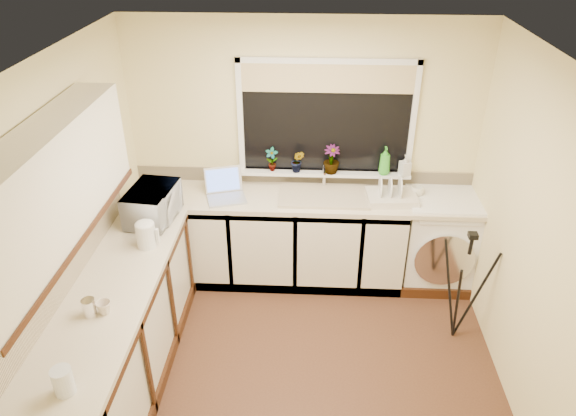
{
  "coord_description": "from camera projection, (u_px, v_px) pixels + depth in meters",
  "views": [
    {
      "loc": [
        0.09,
        -3.09,
        3.25
      ],
      "look_at": [
        -0.1,
        0.55,
        1.15
      ],
      "focal_mm": 33.28,
      "sensor_mm": 36.0,
      "label": 1
    }
  ],
  "objects": [
    {
      "name": "plant_c",
      "position": [
        332.0,
        160.0,
        4.92
      ],
      "size": [
        0.17,
        0.17,
        0.27
      ],
      "primitive_type": "imported",
      "rotation": [
        0.0,
        0.0,
        0.18
      ],
      "color": "#999999",
      "rests_on": "windowsill"
    },
    {
      "name": "cup_back",
      "position": [
        417.0,
        191.0,
        4.88
      ],
      "size": [
        0.12,
        0.12,
        0.1
      ],
      "primitive_type": "imported",
      "rotation": [
        0.0,
        0.0,
        -0.01
      ],
      "color": "white",
      "rests_on": "worktop_back"
    },
    {
      "name": "splashback_back",
      "position": [
        303.0,
        176.0,
        5.1
      ],
      "size": [
        3.2,
        0.02,
        0.14
      ],
      "primitive_type": "cube",
      "color": "beige",
      "rests_on": "wall_back"
    },
    {
      "name": "worktop_left",
      "position": [
        107.0,
        299.0,
        3.66
      ],
      "size": [
        0.6,
        2.4,
        0.04
      ],
      "primitive_type": "cube",
      "color": "beige",
      "rests_on": "base_cabinet_left"
    },
    {
      "name": "worktop_back",
      "position": [
        302.0,
        198.0,
        4.9
      ],
      "size": [
        3.2,
        0.6,
        0.04
      ],
      "primitive_type": "cube",
      "color": "beige",
      "rests_on": "base_cabinet_back"
    },
    {
      "name": "base_cabinet_back",
      "position": [
        268.0,
        238.0,
        5.14
      ],
      "size": [
        2.55,
        0.6,
        0.86
      ],
      "primitive_type": "cube",
      "color": "silver",
      "rests_on": "floor"
    },
    {
      "name": "wall_right",
      "position": [
        533.0,
        245.0,
        3.62
      ],
      "size": [
        0.0,
        3.0,
        3.0
      ],
      "primitive_type": "plane",
      "rotation": [
        1.57,
        0.0,
        -1.57
      ],
      "color": "beige",
      "rests_on": "ground"
    },
    {
      "name": "window_glass",
      "position": [
        326.0,
        119.0,
        4.8
      ],
      "size": [
        1.5,
        0.02,
        1.0
      ],
      "primitive_type": "cube",
      "color": "black",
      "rests_on": "wall_back"
    },
    {
      "name": "upper_cabinet",
      "position": [
        47.0,
        191.0,
        3.08
      ],
      "size": [
        0.28,
        1.9,
        0.7
      ],
      "primitive_type": "cube",
      "color": "silver",
      "rests_on": "wall_left"
    },
    {
      "name": "splashback_left",
      "position": [
        58.0,
        269.0,
        3.55
      ],
      "size": [
        0.02,
        2.4,
        0.45
      ],
      "primitive_type": "cube",
      "color": "beige",
      "rests_on": "wall_left"
    },
    {
      "name": "wall_back",
      "position": [
        303.0,
        151.0,
        4.99
      ],
      "size": [
        3.2,
        0.0,
        3.2
      ],
      "primitive_type": "plane",
      "rotation": [
        1.57,
        0.0,
        0.0
      ],
      "color": "beige",
      "rests_on": "ground"
    },
    {
      "name": "plant_b",
      "position": [
        298.0,
        161.0,
        4.94
      ],
      "size": [
        0.14,
        0.12,
        0.22
      ],
      "primitive_type": "imported",
      "rotation": [
        0.0,
        0.0,
        -0.19
      ],
      "color": "#999999",
      "rests_on": "windowsill"
    },
    {
      "name": "microwave",
      "position": [
        153.0,
        204.0,
        4.48
      ],
      "size": [
        0.41,
        0.55,
        0.29
      ],
      "primitive_type": "imported",
      "rotation": [
        0.0,
        0.0,
        1.46
      ],
      "color": "white",
      "rests_on": "worktop_left"
    },
    {
      "name": "laptop",
      "position": [
        225.0,
        190.0,
        4.87
      ],
      "size": [
        0.42,
        0.43,
        0.24
      ],
      "rotation": [
        0.0,
        0.0,
        0.3
      ],
      "color": "#A7A8AF",
      "rests_on": "worktop_back"
    },
    {
      "name": "cup_left",
      "position": [
        104.0,
        308.0,
        3.48
      ],
      "size": [
        0.11,
        0.11,
        0.09
      ],
      "primitive_type": "imported",
      "rotation": [
        0.0,
        0.0,
        -0.12
      ],
      "color": "beige",
      "rests_on": "worktop_left"
    },
    {
      "name": "plant_a",
      "position": [
        272.0,
        159.0,
        4.97
      ],
      "size": [
        0.13,
        0.09,
        0.23
      ],
      "primitive_type": "imported",
      "rotation": [
        0.0,
        0.0,
        -0.1
      ],
      "color": "#999999",
      "rests_on": "windowsill"
    },
    {
      "name": "ceiling",
      "position": [
        300.0,
        61.0,
        3.08
      ],
      "size": [
        3.2,
        3.2,
        0.0
      ],
      "primitive_type": "plane",
      "rotation": [
        3.14,
        0.0,
        0.0
      ],
      "color": "white",
      "rests_on": "ground"
    },
    {
      "name": "tripod",
      "position": [
        462.0,
        287.0,
        4.35
      ],
      "size": [
        0.54,
        0.54,
        1.04
      ],
      "primitive_type": null,
      "rotation": [
        0.0,
        0.0,
        0.07
      ],
      "color": "black",
      "rests_on": "floor"
    },
    {
      "name": "windowsill",
      "position": [
        324.0,
        173.0,
        5.01
      ],
      "size": [
        1.6,
        0.14,
        0.03
      ],
      "primitive_type": "cube",
      "color": "white",
      "rests_on": "wall_back"
    },
    {
      "name": "window_blind",
      "position": [
        328.0,
        78.0,
        4.59
      ],
      "size": [
        1.5,
        0.02,
        0.25
      ],
      "primitive_type": "cube",
      "color": "tan",
      "rests_on": "wall_back"
    },
    {
      "name": "glass_jug",
      "position": [
        63.0,
        381.0,
        2.9
      ],
      "size": [
        0.11,
        0.11,
        0.17
      ],
      "primitive_type": "cylinder",
      "color": "silver",
      "rests_on": "worktop_left"
    },
    {
      "name": "base_cabinet_left",
      "position": [
        117.0,
        347.0,
        3.88
      ],
      "size": [
        0.54,
        2.4,
        0.86
      ],
      "primitive_type": "cube",
      "color": "silver",
      "rests_on": "floor"
    },
    {
      "name": "soap_bottle_green",
      "position": [
        385.0,
        161.0,
        4.89
      ],
      "size": [
        0.11,
        0.11,
        0.27
      ],
      "primitive_type": "imported",
      "rotation": [
        0.0,
        0.0,
        0.08
      ],
      "color": "green",
      "rests_on": "windowsill"
    },
    {
      "name": "kettle",
      "position": [
        146.0,
        235.0,
        4.14
      ],
      "size": [
        0.15,
        0.15,
        0.2
      ],
      "primitive_type": "cylinder",
      "color": "white",
      "rests_on": "worktop_left"
    },
    {
      "name": "dish_rack",
      "position": [
        392.0,
        197.0,
        4.81
      ],
      "size": [
        0.46,
        0.36,
        0.07
      ],
      "primitive_type": "cube",
      "rotation": [
        0.0,
        0.0,
        0.07
      ],
      "color": "beige",
      "rests_on": "worktop_back"
    },
    {
      "name": "faucet",
      "position": [
        324.0,
        177.0,
        4.98
      ],
      "size": [
        0.03,
        0.03,
        0.24
      ],
      "primitive_type": "cylinder",
      "color": "silver",
      "rests_on": "worktop_back"
    },
    {
      "name": "wall_left",
      "position": [
        71.0,
        232.0,
        3.76
      ],
      "size": [
        0.0,
        3.0,
        3.0
      ],
      "primitive_type": "plane",
      "rotation": [
        1.57,
        0.0,
        1.57
      ],
      "color": "beige",
      "rests_on": "ground"
    },
    {
      "name": "soap_bottle_clear",
      "position": [
        405.0,
        165.0,
        4.9
      ],
      "size": [
        0.11,
        0.12,
        0.19
      ],
      "primitive_type": "imported",
      "rotation": [
        0.0,
        0.0,
        0.38
      ],
      "color": "#999999",
      "rests_on": "windowsill"
    },
    {
      "name": "washing_machine",
      "position": [
        438.0,
        238.0,
        5.09
      ],
      "size": [
        0.65,
        0.63,
        0.92
      ],
      "primitive_type": "cube",
      "rotation": [
        0.0,
        0.0,
        -0.01
      ],
      "color": "white",
      "rests_on": "floor"
    },
    {
      "name": "floor",
      "position": [
        296.0,
        366.0,
        4.3
      ],
      "size": [
        3.2,
        3.2,
        0.0
      ],
      "primitive_type": "plane",
      "color": "#543121",
      "rests_on": "ground"
    },
    {
      "name": "steel_jar",
      "position": [
        89.0,
        308.0,
        3.46
      ],
      "size": [
        0.09,
        0.09,
        0.12
      ],
      "primitive_type": "cylinder",
      "color": "white",
      "rests_on": "worktop_left"
    },
    {
      "name": "sink",
      "position": [
        324.0,
        196.0,
        4.87
      ],
      "size": [
        0.82,
        0.46,
        0.03
      ],
      "primitive_type": "cube",
      "color": "tan",
      "rests_on": "worktop_back"
    }
  ]
}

